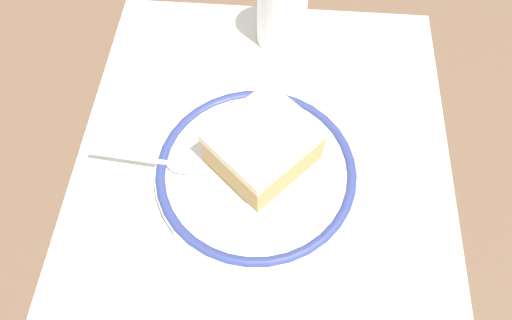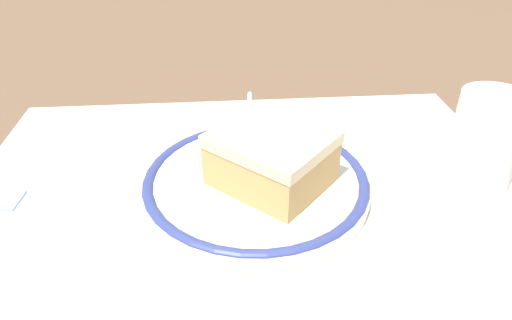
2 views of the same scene
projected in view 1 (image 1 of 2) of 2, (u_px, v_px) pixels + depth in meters
name	position (u px, v px, depth m)	size (l,w,h in m)	color
ground_plane	(261.00, 183.00, 0.51)	(2.40, 2.40, 0.00)	brown
placemat	(261.00, 183.00, 0.51)	(0.54, 0.41, 0.00)	beige
plate	(256.00, 172.00, 0.50)	(0.21, 0.21, 0.02)	silver
cake_slice	(261.00, 146.00, 0.48)	(0.13, 0.13, 0.05)	tan
spoon	(166.00, 162.00, 0.50)	(0.03, 0.12, 0.01)	silver
cup	(282.00, 12.00, 0.58)	(0.06, 0.06, 0.10)	white
napkin	(353.00, 311.00, 0.44)	(0.11, 0.13, 0.00)	white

